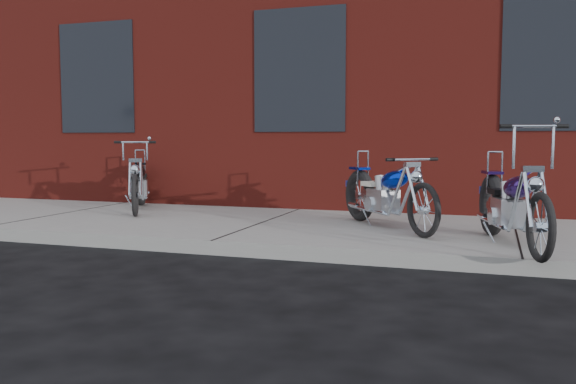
% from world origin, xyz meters
% --- Properties ---
extents(ground, '(120.00, 120.00, 0.00)m').
position_xyz_m(ground, '(0.00, 0.00, 0.00)').
color(ground, black).
rests_on(ground, ground).
extents(sidewalk, '(22.00, 3.00, 0.15)m').
position_xyz_m(sidewalk, '(0.00, 1.50, 0.07)').
color(sidewalk, '#A3A196').
rests_on(sidewalk, ground).
extents(building_brick, '(22.00, 10.00, 8.00)m').
position_xyz_m(building_brick, '(0.00, 8.00, 4.00)').
color(building_brick, maroon).
rests_on(building_brick, ground).
extents(chopper_purple, '(0.73, 2.04, 1.17)m').
position_xyz_m(chopper_purple, '(2.91, 0.65, 0.53)').
color(chopper_purple, black).
rests_on(chopper_purple, sidewalk).
extents(chopper_blue, '(1.39, 1.64, 0.89)m').
position_xyz_m(chopper_blue, '(1.56, 1.48, 0.52)').
color(chopper_blue, black).
rests_on(chopper_blue, sidewalk).
extents(chopper_third, '(1.05, 1.80, 1.02)m').
position_xyz_m(chopper_third, '(-2.20, 2.14, 0.51)').
color(chopper_third, black).
rests_on(chopper_third, sidewalk).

